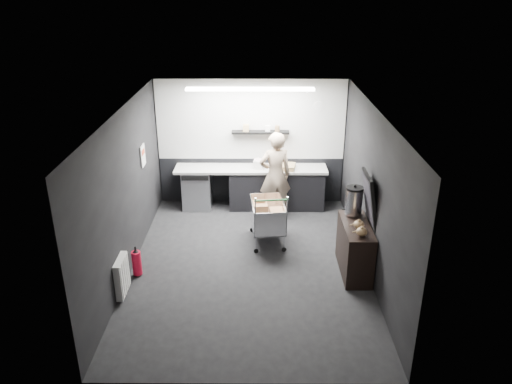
{
  "coord_description": "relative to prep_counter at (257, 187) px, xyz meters",
  "views": [
    {
      "loc": [
        0.15,
        -7.43,
        4.54
      ],
      "look_at": [
        0.12,
        0.4,
        1.21
      ],
      "focal_mm": 35.0,
      "sensor_mm": 36.0,
      "label": 1
    }
  ],
  "objects": [
    {
      "name": "wall_back",
      "position": [
        -0.14,
        0.33,
        0.89
      ],
      "size": [
        5.5,
        0.0,
        5.5
      ],
      "primitive_type": "plane",
      "rotation": [
        1.57,
        0.0,
        0.0
      ],
      "color": "black",
      "rests_on": "floor"
    },
    {
      "name": "floor",
      "position": [
        -0.14,
        -2.42,
        -0.46
      ],
      "size": [
        5.5,
        5.5,
        0.0
      ],
      "primitive_type": "plane",
      "color": "black",
      "rests_on": "ground"
    },
    {
      "name": "prep_counter",
      "position": [
        0.0,
        0.0,
        0.0
      ],
      "size": [
        3.2,
        0.61,
        0.9
      ],
      "color": "black",
      "rests_on": "floor"
    },
    {
      "name": "wall_clock",
      "position": [
        1.26,
        0.3,
        1.69
      ],
      "size": [
        0.2,
        0.03,
        0.2
      ],
      "primitive_type": "cylinder",
      "rotation": [
        1.57,
        0.0,
        0.0
      ],
      "color": "silver",
      "rests_on": "wall_back"
    },
    {
      "name": "radiator",
      "position": [
        -2.08,
        -3.32,
        -0.11
      ],
      "size": [
        0.1,
        0.5,
        0.6
      ],
      "primitive_type": "cube",
      "color": "silver",
      "rests_on": "wall_left"
    },
    {
      "name": "shopping_cart",
      "position": [
        0.19,
        -1.56,
        0.06
      ],
      "size": [
        0.68,
        1.03,
        1.08
      ],
      "color": "silver",
      "rests_on": "floor"
    },
    {
      "name": "ceiling",
      "position": [
        -0.14,
        -2.42,
        2.24
      ],
      "size": [
        5.5,
        5.5,
        0.0
      ],
      "primitive_type": "plane",
      "rotation": [
        3.14,
        0.0,
        0.0
      ],
      "color": "white",
      "rests_on": "wall_back"
    },
    {
      "name": "ceiling_strip",
      "position": [
        -0.14,
        -0.57,
        2.21
      ],
      "size": [
        2.4,
        0.2,
        0.04
      ],
      "primitive_type": "cube",
      "color": "white",
      "rests_on": "ceiling"
    },
    {
      "name": "sideboard",
      "position": [
        1.64,
        -2.57,
        0.1
      ],
      "size": [
        0.5,
        1.16,
        1.74
      ],
      "color": "black",
      "rests_on": "floor"
    },
    {
      "name": "floating_shelf",
      "position": [
        0.06,
        0.2,
        1.16
      ],
      "size": [
        1.2,
        0.22,
        0.04
      ],
      "primitive_type": "cube",
      "color": "black",
      "rests_on": "wall_back"
    },
    {
      "name": "wall_right",
      "position": [
        1.86,
        -2.42,
        0.89
      ],
      "size": [
        0.0,
        5.5,
        5.5
      ],
      "primitive_type": "plane",
      "rotation": [
        1.57,
        0.0,
        -1.57
      ],
      "color": "black",
      "rests_on": "floor"
    },
    {
      "name": "white_container",
      "position": [
        0.03,
        -0.05,
        0.53
      ],
      "size": [
        0.24,
        0.21,
        0.18
      ],
      "primitive_type": "cube",
      "rotation": [
        0.0,
        0.0,
        -0.31
      ],
      "color": "silver",
      "rests_on": "prep_counter"
    },
    {
      "name": "wall_left",
      "position": [
        -2.14,
        -2.42,
        0.89
      ],
      "size": [
        0.0,
        5.5,
        5.5
      ],
      "primitive_type": "plane",
      "rotation": [
        1.57,
        0.0,
        1.57
      ],
      "color": "black",
      "rests_on": "floor"
    },
    {
      "name": "pink_tub",
      "position": [
        0.02,
        0.0,
        0.54
      ],
      "size": [
        0.19,
        0.19,
        0.19
      ],
      "primitive_type": "cylinder",
      "color": "beige",
      "rests_on": "prep_counter"
    },
    {
      "name": "fire_extinguisher",
      "position": [
        -1.99,
        -2.74,
        -0.21
      ],
      "size": [
        0.16,
        0.16,
        0.51
      ],
      "color": "#B90C27",
      "rests_on": "floor"
    },
    {
      "name": "kitchen_wall_panel",
      "position": [
        -0.14,
        0.31,
        1.39
      ],
      "size": [
        3.95,
        0.02,
        1.7
      ],
      "primitive_type": "cube",
      "color": "beige",
      "rests_on": "wall_back"
    },
    {
      "name": "wall_front",
      "position": [
        -0.14,
        -5.17,
        0.89
      ],
      "size": [
        5.5,
        0.0,
        5.5
      ],
      "primitive_type": "plane",
      "rotation": [
        -1.57,
        0.0,
        0.0
      ],
      "color": "black",
      "rests_on": "floor"
    },
    {
      "name": "poster_red_band",
      "position": [
        -2.11,
        -1.12,
        1.16
      ],
      "size": [
        0.02,
        0.22,
        0.1
      ],
      "primitive_type": "cube",
      "color": "#B52F16",
      "rests_on": "poster"
    },
    {
      "name": "cardboard_box",
      "position": [
        0.55,
        -0.05,
        0.49
      ],
      "size": [
        0.53,
        0.44,
        0.1
      ],
      "primitive_type": "cube",
      "rotation": [
        0.0,
        0.0,
        -0.17
      ],
      "color": "#A18555",
      "rests_on": "prep_counter"
    },
    {
      "name": "person",
      "position": [
        0.36,
        -0.45,
        0.45
      ],
      "size": [
        0.74,
        0.57,
        1.81
      ],
      "primitive_type": "imported",
      "rotation": [
        0.0,
        0.0,
        3.36
      ],
      "color": "beige",
      "rests_on": "floor"
    },
    {
      "name": "dado_panel",
      "position": [
        -0.14,
        0.31,
        0.04
      ],
      "size": [
        3.95,
        0.02,
        1.0
      ],
      "primitive_type": "cube",
      "color": "black",
      "rests_on": "wall_back"
    },
    {
      "name": "poster",
      "position": [
        -2.12,
        -1.12,
        1.09
      ],
      "size": [
        0.02,
        0.3,
        0.4
      ],
      "primitive_type": "cube",
      "color": "silver",
      "rests_on": "wall_left"
    }
  ]
}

